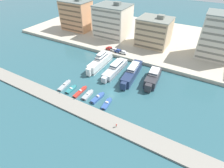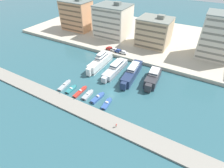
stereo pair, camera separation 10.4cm
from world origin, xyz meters
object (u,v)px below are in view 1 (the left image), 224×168
Objects in this scene: motorboat_red_mid_left at (80,92)px; motorboat_grey_center_left at (88,95)px; car_white_left at (114,50)px; motorboat_grey_far_left at (64,85)px; motorboat_teal_left at (71,89)px; car_blue_mid_left at (118,51)px; motorboat_blue_center at (98,98)px; yacht_charcoal_center_left at (153,78)px; yacht_silver_left at (115,69)px; motorboat_blue_center_right at (107,104)px; yacht_navy_mid_left at (132,73)px; car_red_far_left at (110,48)px; yacht_white_far_left at (100,62)px; car_white_center_left at (123,52)px; pedestrian_near_edge at (116,125)px.

motorboat_grey_center_left is at bearing -1.50° from motorboat_red_mid_left.
motorboat_grey_center_left is 38.27m from car_white_left.
motorboat_grey_far_left reaches higher than motorboat_teal_left.
car_blue_mid_left is (-1.73, 36.96, 2.27)m from motorboat_red_mid_left.
car_white_left reaches higher than motorboat_grey_center_left.
car_white_left is at bearing 109.41° from motorboat_blue_center.
yacht_silver_left is at bearing -176.56° from yacht_charcoal_center_left.
motorboat_red_mid_left is at bearing 177.39° from motorboat_blue_center_right.
yacht_navy_mid_left is 5.46× the size of car_blue_mid_left.
car_white_left is (3.14, -0.21, 0.00)m from car_red_far_left.
yacht_white_far_left is 3.44× the size of motorboat_teal_left.
motorboat_grey_center_left is (12.57, -0.25, 0.08)m from motorboat_grey_far_left.
car_blue_mid_left is at bearing 79.45° from motorboat_grey_far_left.
yacht_navy_mid_left is at bearing -37.33° from car_red_far_left.
motorboat_grey_far_left is 12.57m from motorboat_grey_center_left.
car_red_far_left and car_blue_mid_left have the same top height.
car_white_left is (-12.98, 36.85, 2.09)m from motorboat_blue_center.
yacht_white_far_left is at bearing 89.31° from motorboat_teal_left.
motorboat_red_mid_left is (4.29, 0.55, -0.02)m from motorboat_teal_left.
car_white_left reaches higher than motorboat_teal_left.
yacht_charcoal_center_left is 2.50× the size of motorboat_blue_center_right.
yacht_charcoal_center_left is 4.18× the size of car_white_left.
motorboat_grey_center_left is 1.58× the size of car_red_far_left.
car_white_center_left is at bearing 74.68° from motorboat_grey_far_left.
car_red_far_left reaches higher than motorboat_teal_left.
yacht_charcoal_center_left is at bearing 55.63° from motorboat_blue_center.
pedestrian_near_edge is (21.78, -8.69, 1.21)m from motorboat_red_mid_left.
yacht_silver_left is 21.02m from motorboat_blue_center.
pedestrian_near_edge is (26.07, -8.14, 1.19)m from motorboat_teal_left.
yacht_white_far_left is 5.02× the size of car_white_center_left.
yacht_white_far_left is 1.00× the size of yacht_silver_left.
yacht_charcoal_center_left reaches higher than car_white_left.
yacht_white_far_left is at bearing 130.24° from pedestrian_near_edge.
yacht_navy_mid_left is 5.36× the size of car_white_center_left.
yacht_navy_mid_left is (8.68, 0.10, 0.37)m from yacht_silver_left.
yacht_navy_mid_left is 24.26m from car_white_left.
yacht_charcoal_center_left is at bearing -33.84° from car_white_center_left.
motorboat_grey_far_left is at bearing -105.32° from car_white_center_left.
car_white_center_left is at bearing 146.16° from yacht_charcoal_center_left.
yacht_navy_mid_left is 22.15m from car_blue_mid_left.
car_blue_mid_left is at bearing -4.06° from car_red_far_left.
motorboat_grey_center_left is 37.56m from car_blue_mid_left.
car_blue_mid_left is at bearing 134.29° from yacht_navy_mid_left.
yacht_white_far_left is at bearing -77.06° from car_red_far_left.
pedestrian_near_edge is (25.80, -30.49, -1.05)m from yacht_white_far_left.
car_white_center_left is 2.60× the size of pedestrian_near_edge.
motorboat_blue_center reaches higher than motorboat_red_mid_left.
yacht_navy_mid_left is at bearing -174.10° from yacht_charcoal_center_left.
yacht_charcoal_center_left is 30.85m from pedestrian_near_edge.
yacht_silver_left is 2.85× the size of motorboat_blue_center.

